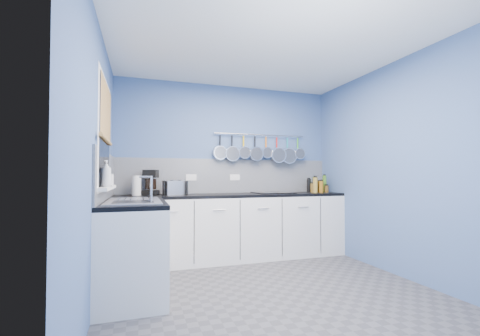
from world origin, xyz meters
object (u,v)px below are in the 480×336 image
coffee_maker (151,182)px  canister (179,190)px  soap_bottle_a (106,174)px  toaster (175,188)px  paper_towel (136,185)px  soap_bottle_b (108,177)px  hob (273,193)px

coffee_maker → canister: coffee_maker is taller
coffee_maker → soap_bottle_a: bearing=-90.8°
toaster → canister: size_ratio=2.26×
paper_towel → toaster: (0.49, -0.03, -0.03)m
soap_bottle_a → soap_bottle_b: bearing=90.0°
soap_bottle_a → hob: 2.48m
hob → toaster: bearing=-179.0°
soap_bottle_a → paper_towel: soap_bottle_a is taller
toaster → canister: 0.11m
paper_towel → hob: paper_towel is taller
paper_towel → toaster: paper_towel is taller
canister → hob: size_ratio=0.24×
paper_towel → soap_bottle_a: bearing=-101.2°
paper_towel → coffee_maker: (0.18, 0.06, 0.04)m
toaster → hob: size_ratio=0.54×
soap_bottle_a → canister: bearing=58.2°
soap_bottle_b → coffee_maker: (0.42, 1.08, -0.07)m
soap_bottle_a → coffee_maker: bearing=71.9°
soap_bottle_a → coffee_maker: (0.42, 1.28, -0.10)m
soap_bottle_b → coffee_maker: coffee_maker is taller
soap_bottle_a → hob: bearing=29.7°
soap_bottle_a → paper_towel: size_ratio=0.94×
hob → coffee_maker: bearing=177.9°
soap_bottle_a → coffee_maker: 1.36m
paper_towel → soap_bottle_b: bearing=-103.4°
soap_bottle_b → coffee_maker: bearing=68.7°
soap_bottle_a → coffee_maker: size_ratio=0.72×
coffee_maker → canister: (0.37, -0.00, -0.10)m
soap_bottle_a → soap_bottle_b: (0.00, 0.21, -0.03)m
coffee_maker → toaster: (0.31, -0.09, -0.07)m
soap_bottle_b → coffee_maker: size_ratio=0.52×
coffee_maker → toaster: size_ratio=1.14×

